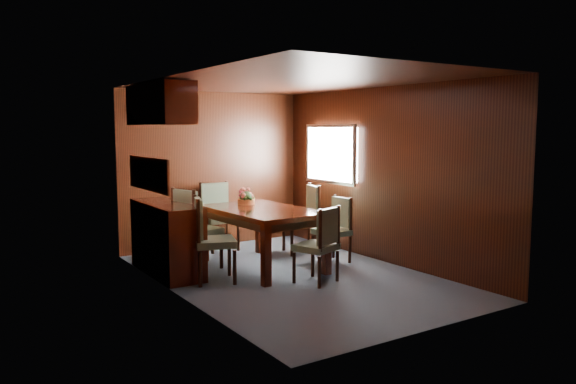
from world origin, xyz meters
TOP-DOWN VIEW (x-y plane):
  - ground at (0.00, 0.00)m, footprint 4.50×4.50m
  - room_shell at (-0.10, 0.33)m, footprint 3.06×4.52m
  - sideboard at (-1.25, 1.00)m, footprint 0.48×1.40m
  - dining_table at (-0.09, 0.60)m, footprint 1.14×1.74m
  - chair_left_near at (-0.98, 0.35)m, footprint 0.60×0.61m
  - chair_left_far at (-0.90, 1.00)m, footprint 0.60×0.61m
  - chair_right_near at (0.94, 0.35)m, footprint 0.42×0.44m
  - chair_right_far at (0.92, 1.04)m, footprint 0.58×0.59m
  - chair_head at (0.11, -0.44)m, footprint 0.55×0.54m
  - chair_foot at (-0.07, 1.97)m, footprint 0.50×0.48m
  - flower_centerpiece at (-0.06, 1.07)m, footprint 0.26×0.26m

SIDE VIEW (x-z plane):
  - ground at x=0.00m, z-range 0.00..0.00m
  - sideboard at x=-1.25m, z-range 0.00..0.90m
  - chair_right_near at x=0.94m, z-range 0.05..0.96m
  - chair_head at x=0.11m, z-range 0.05..0.98m
  - chair_right_far at x=0.92m, z-range 0.06..1.07m
  - chair_foot at x=-0.07m, z-range 0.06..1.08m
  - chair_left_near at x=-0.98m, z-range 0.06..1.09m
  - chair_left_far at x=-0.90m, z-range 0.06..1.14m
  - dining_table at x=-0.09m, z-range 0.28..1.07m
  - flower_centerpiece at x=-0.06m, z-range 0.78..1.04m
  - room_shell at x=-0.10m, z-range 0.43..2.84m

